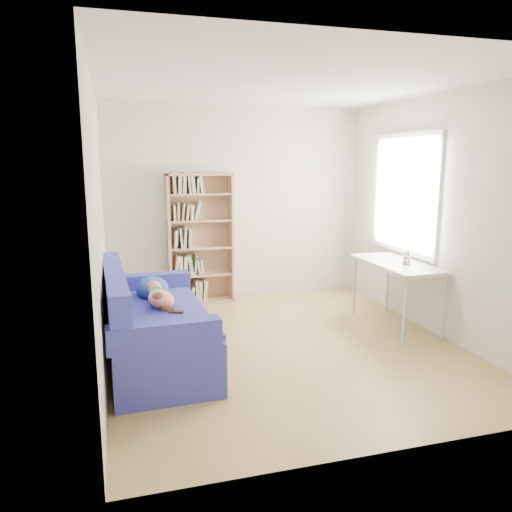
{
  "coord_description": "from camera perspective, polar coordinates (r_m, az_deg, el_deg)",
  "views": [
    {
      "loc": [
        -1.62,
        -4.63,
        1.9
      ],
      "look_at": [
        -0.13,
        0.57,
        0.85
      ],
      "focal_mm": 35.0,
      "sensor_mm": 36.0,
      "label": 1
    }
  ],
  "objects": [
    {
      "name": "room_shell",
      "position": [
        4.98,
        4.28,
        7.89
      ],
      "size": [
        3.54,
        4.04,
        2.62
      ],
      "color": "silver",
      "rests_on": "ground"
    },
    {
      "name": "pen_cup",
      "position": [
        5.79,
        16.84,
        -0.37
      ],
      "size": [
        0.08,
        0.08,
        0.16
      ],
      "color": "white",
      "rests_on": "desk"
    },
    {
      "name": "sofa",
      "position": [
        4.85,
        -11.83,
        -7.98
      ],
      "size": [
        0.96,
        1.9,
        0.92
      ],
      "rotation": [
        0.0,
        0.0,
        0.04
      ],
      "color": "navy",
      "rests_on": "ground"
    },
    {
      "name": "desk",
      "position": [
        5.9,
        15.78,
        -1.4
      ],
      "size": [
        0.56,
        1.23,
        0.75
      ],
      "color": "silver",
      "rests_on": "ground"
    },
    {
      "name": "bookshelf",
      "position": [
        6.67,
        -6.35,
        1.38
      ],
      "size": [
        0.86,
        0.27,
        1.72
      ],
      "color": "tan",
      "rests_on": "ground"
    },
    {
      "name": "ground",
      "position": [
        5.26,
        3.13,
        -10.2
      ],
      "size": [
        4.0,
        4.0,
        0.0
      ],
      "primitive_type": "plane",
      "color": "#9F7F48",
      "rests_on": "ground"
    }
  ]
}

